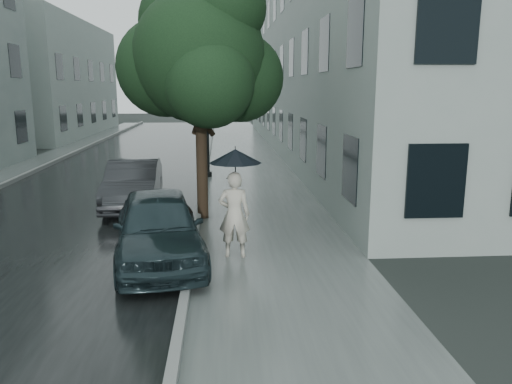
{
  "coord_description": "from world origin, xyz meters",
  "views": [
    {
      "loc": [
        -0.96,
        -7.96,
        3.42
      ],
      "look_at": [
        -0.24,
        2.1,
        1.3
      ],
      "focal_mm": 35.0,
      "sensor_mm": 36.0,
      "label": 1
    }
  ],
  "objects": [
    {
      "name": "kerb_near",
      "position": [
        -1.57,
        12.0,
        0.07
      ],
      "size": [
        0.15,
        60.0,
        0.15
      ],
      "primitive_type": "cube",
      "color": "slate",
      "rests_on": "ground"
    },
    {
      "name": "asphalt_road",
      "position": [
        -5.08,
        12.0,
        0.0
      ],
      "size": [
        6.85,
        60.0,
        0.0
      ],
      "primitive_type": "cube",
      "color": "black",
      "rests_on": "ground"
    },
    {
      "name": "sidewalk_far",
      "position": [
        -9.5,
        12.0,
        0.0
      ],
      "size": [
        1.7,
        60.0,
        0.01
      ],
      "primitive_type": "cube",
      "color": "#4C5451",
      "rests_on": "ground"
    },
    {
      "name": "building_far_b",
      "position": [
        -13.77,
        30.0,
        4.0
      ],
      "size": [
        7.02,
        18.0,
        8.0
      ],
      "color": "gray",
      "rests_on": "ground"
    },
    {
      "name": "ground",
      "position": [
        0.0,
        0.0,
        0.0
      ],
      "size": [
        120.0,
        120.0,
        0.0
      ],
      "primitive_type": "plane",
      "color": "black",
      "rests_on": "ground"
    },
    {
      "name": "car_far",
      "position": [
        -3.5,
        6.5,
        0.68
      ],
      "size": [
        1.64,
        4.14,
        1.34
      ],
      "primitive_type": "imported",
      "rotation": [
        0.0,
        0.0,
        0.05
      ],
      "color": "#24272A",
      "rests_on": "ground"
    },
    {
      "name": "street_tree",
      "position": [
        -1.45,
        5.13,
        4.23
      ],
      "size": [
        4.35,
        3.95,
        6.34
      ],
      "color": "#332619",
      "rests_on": "ground"
    },
    {
      "name": "car_near",
      "position": [
        -2.21,
        1.68,
        0.71
      ],
      "size": [
        2.31,
        4.37,
        1.42
      ],
      "primitive_type": "imported",
      "rotation": [
        0.0,
        0.0,
        0.16
      ],
      "color": "#1B2A2E",
      "rests_on": "ground"
    },
    {
      "name": "building_near",
      "position": [
        5.47,
        19.5,
        4.5
      ],
      "size": [
        7.02,
        36.0,
        9.0
      ],
      "color": "gray",
      "rests_on": "ground"
    },
    {
      "name": "umbrella",
      "position": [
        -0.67,
        1.87,
        2.08
      ],
      "size": [
        1.37,
        1.37,
        1.34
      ],
      "rotation": [
        0.0,
        0.0,
        -0.36
      ],
      "color": "black",
      "rests_on": "ground"
    },
    {
      "name": "kerb_far",
      "position": [
        -8.57,
        12.0,
        0.07
      ],
      "size": [
        0.15,
        60.0,
        0.15
      ],
      "primitive_type": "cube",
      "color": "slate",
      "rests_on": "ground"
    },
    {
      "name": "sidewalk",
      "position": [
        0.25,
        12.0,
        0.0
      ],
      "size": [
        3.5,
        60.0,
        0.01
      ],
      "primitive_type": "cube",
      "color": "slate",
      "rests_on": "ground"
    },
    {
      "name": "lamp_post",
      "position": [
        -1.59,
        11.27,
        3.11
      ],
      "size": [
        0.82,
        0.46,
        5.46
      ],
      "rotation": [
        0.0,
        0.0,
        0.31
      ],
      "color": "black",
      "rests_on": "ground"
    },
    {
      "name": "pedestrian",
      "position": [
        -0.7,
        1.85,
        0.89
      ],
      "size": [
        0.68,
        0.48,
        1.77
      ],
      "primitive_type": "imported",
      "rotation": [
        0.0,
        0.0,
        3.05
      ],
      "color": "#BAB5A3",
      "rests_on": "sidewalk"
    }
  ]
}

